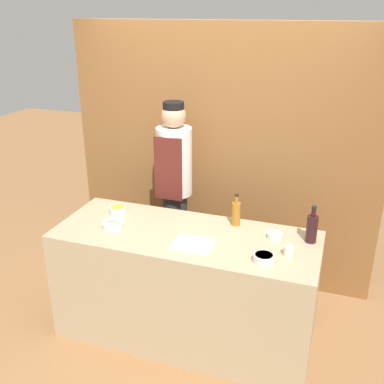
# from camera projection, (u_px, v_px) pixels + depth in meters

# --- Properties ---
(ground_plane) EXTENTS (14.00, 14.00, 0.00)m
(ground_plane) POSITION_uv_depth(u_px,v_px,m) (186.00, 332.00, 3.73)
(ground_plane) COLOR olive
(cabinet_wall) EXTENTS (2.86, 0.18, 2.40)m
(cabinet_wall) POSITION_uv_depth(u_px,v_px,m) (223.00, 157.00, 4.18)
(cabinet_wall) COLOR brown
(cabinet_wall) RESTS_ON ground_plane
(counter) EXTENTS (2.00, 0.78, 0.92)m
(counter) POSITION_uv_depth(u_px,v_px,m) (186.00, 285.00, 3.55)
(counter) COLOR tan
(counter) RESTS_ON ground_plane
(sauce_bowl_purple) EXTENTS (0.11, 0.11, 0.04)m
(sauce_bowl_purple) POSITION_uv_depth(u_px,v_px,m) (275.00, 235.00, 3.31)
(sauce_bowl_purple) COLOR silver
(sauce_bowl_purple) RESTS_ON counter
(sauce_bowl_brown) EXTENTS (0.17, 0.17, 0.05)m
(sauce_bowl_brown) POSITION_uv_depth(u_px,v_px,m) (113.00, 224.00, 3.46)
(sauce_bowl_brown) COLOR silver
(sauce_bowl_brown) RESTS_ON counter
(sauce_bowl_yellow) EXTENTS (0.14, 0.14, 0.06)m
(sauce_bowl_yellow) POSITION_uv_depth(u_px,v_px,m) (118.00, 209.00, 3.71)
(sauce_bowl_yellow) COLOR silver
(sauce_bowl_yellow) RESTS_ON counter
(sauce_bowl_white) EXTENTS (0.15, 0.15, 0.05)m
(sauce_bowl_white) POSITION_uv_depth(u_px,v_px,m) (264.00, 258.00, 3.00)
(sauce_bowl_white) COLOR silver
(sauce_bowl_white) RESTS_ON counter
(cutting_board) EXTENTS (0.28, 0.22, 0.02)m
(cutting_board) POSITION_uv_depth(u_px,v_px,m) (193.00, 244.00, 3.22)
(cutting_board) COLOR white
(cutting_board) RESTS_ON counter
(bottle_wine) EXTENTS (0.08, 0.08, 0.28)m
(bottle_wine) POSITION_uv_depth(u_px,v_px,m) (312.00, 228.00, 3.22)
(bottle_wine) COLOR black
(bottle_wine) RESTS_ON counter
(bottle_amber) EXTENTS (0.07, 0.07, 0.26)m
(bottle_amber) POSITION_uv_depth(u_px,v_px,m) (236.00, 213.00, 3.48)
(bottle_amber) COLOR #9E661E
(bottle_amber) RESTS_ON counter
(cup_cream) EXTENTS (0.07, 0.07, 0.08)m
(cup_cream) POSITION_uv_depth(u_px,v_px,m) (289.00, 251.00, 3.07)
(cup_cream) COLOR silver
(cup_cream) RESTS_ON counter
(chef_center) EXTENTS (0.31, 0.31, 1.76)m
(chef_center) POSITION_uv_depth(u_px,v_px,m) (175.00, 189.00, 4.05)
(chef_center) COLOR #28282D
(chef_center) RESTS_ON ground_plane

